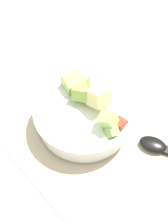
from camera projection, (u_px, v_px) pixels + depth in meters
The scene contains 3 objects.
ground_plane at pixel (86, 118), 0.71m from camera, with size 2.40×2.40×0.00m, color silver.
placemat at pixel (86, 118), 0.70m from camera, with size 0.48×0.36×0.01m, color #BCB299.
salad_bowl at pixel (85, 113), 0.66m from camera, with size 0.21×0.21×0.10m.
Camera 1 is at (-0.30, 0.27, 0.58)m, focal length 51.20 mm.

